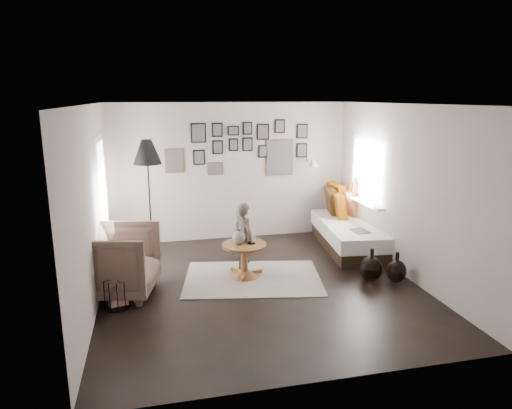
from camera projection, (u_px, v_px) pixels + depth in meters
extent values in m
plane|color=black|center=(260.00, 285.00, 6.70)|extent=(4.80, 4.80, 0.00)
plane|color=#B0A39A|center=(231.00, 172.00, 8.67)|extent=(4.50, 0.00, 4.50)
plane|color=#B0A39A|center=(323.00, 255.00, 4.12)|extent=(4.50, 0.00, 4.50)
plane|color=#B0A39A|center=(92.00, 207.00, 5.91)|extent=(0.00, 4.80, 4.80)
plane|color=#B0A39A|center=(405.00, 192.00, 6.89)|extent=(0.00, 4.80, 4.80)
plane|color=white|center=(261.00, 104.00, 6.10)|extent=(4.80, 4.80, 0.00)
plane|color=white|center=(103.00, 205.00, 7.10)|extent=(0.00, 2.14, 2.14)
plane|color=white|center=(103.00, 205.00, 7.10)|extent=(0.00, 1.88, 1.88)
plane|color=white|center=(103.00, 205.00, 7.10)|extent=(0.00, 1.93, 1.93)
plane|color=white|center=(368.00, 170.00, 7.99)|extent=(0.00, 1.30, 1.30)
plane|color=white|center=(368.00, 170.00, 7.99)|extent=(0.00, 1.14, 1.14)
cube|color=white|center=(363.00, 201.00, 8.11)|extent=(0.15, 1.32, 0.04)
cylinder|color=#8C4C14|center=(355.00, 189.00, 8.40)|extent=(0.10, 0.10, 0.28)
cylinder|color=#8C4C14|center=(351.00, 189.00, 8.57)|extent=(0.08, 0.08, 0.22)
cube|color=brown|center=(175.00, 161.00, 8.37)|extent=(0.35, 0.03, 0.45)
cube|color=black|center=(175.00, 161.00, 8.35)|extent=(0.30, 0.01, 0.40)
cube|color=black|center=(198.00, 133.00, 8.36)|extent=(0.28, 0.03, 0.36)
cube|color=black|center=(198.00, 133.00, 8.34)|extent=(0.23, 0.01, 0.31)
cube|color=black|center=(199.00, 157.00, 8.46)|extent=(0.22, 0.03, 0.28)
cube|color=black|center=(199.00, 157.00, 8.44)|extent=(0.17, 0.01, 0.23)
cube|color=black|center=(217.00, 130.00, 8.42)|extent=(0.20, 0.03, 0.26)
cube|color=black|center=(217.00, 130.00, 8.40)|extent=(0.15, 0.01, 0.21)
cube|color=black|center=(218.00, 147.00, 8.49)|extent=(0.20, 0.03, 0.26)
cube|color=black|center=(218.00, 147.00, 8.48)|extent=(0.15, 0.01, 0.21)
cube|color=black|center=(233.00, 131.00, 8.49)|extent=(0.22, 0.03, 0.18)
cube|color=black|center=(233.00, 131.00, 8.47)|extent=(0.17, 0.01, 0.13)
cube|color=black|center=(233.00, 145.00, 8.55)|extent=(0.18, 0.03, 0.24)
cube|color=black|center=(234.00, 145.00, 8.53)|extent=(0.13, 0.01, 0.19)
cube|color=black|center=(247.00, 128.00, 8.54)|extent=(0.18, 0.03, 0.24)
cube|color=black|center=(248.00, 128.00, 8.52)|extent=(0.13, 0.01, 0.19)
cube|color=black|center=(247.00, 144.00, 8.61)|extent=(0.20, 0.03, 0.26)
cube|color=black|center=(248.00, 144.00, 8.59)|extent=(0.15, 0.01, 0.21)
cube|color=black|center=(263.00, 132.00, 8.62)|extent=(0.24, 0.03, 0.30)
cube|color=black|center=(263.00, 132.00, 8.61)|extent=(0.19, 0.01, 0.25)
cube|color=black|center=(263.00, 151.00, 8.71)|extent=(0.18, 0.03, 0.24)
cube|color=black|center=(263.00, 151.00, 8.69)|extent=(0.13, 0.01, 0.19)
cube|color=brown|center=(279.00, 158.00, 8.81)|extent=(0.55, 0.03, 0.70)
cube|color=black|center=(280.00, 158.00, 8.79)|extent=(0.50, 0.01, 0.65)
cube|color=black|center=(280.00, 126.00, 8.67)|extent=(0.20, 0.03, 0.26)
cube|color=black|center=(280.00, 126.00, 8.65)|extent=(0.15, 0.01, 0.21)
cube|color=black|center=(302.00, 131.00, 8.79)|extent=(0.22, 0.03, 0.28)
cube|color=black|center=(302.00, 131.00, 8.78)|extent=(0.17, 0.01, 0.23)
cube|color=black|center=(302.00, 150.00, 8.88)|extent=(0.22, 0.03, 0.28)
cube|color=black|center=(302.00, 150.00, 8.86)|extent=(0.17, 0.01, 0.23)
cube|color=brown|center=(215.00, 169.00, 8.58)|extent=(0.30, 0.03, 0.24)
cube|color=black|center=(216.00, 169.00, 8.56)|extent=(0.25, 0.01, 0.19)
cube|color=white|center=(309.00, 159.00, 8.94)|extent=(0.06, 0.04, 0.10)
cylinder|color=white|center=(311.00, 159.00, 8.82)|extent=(0.02, 0.24, 0.02)
cone|color=white|center=(313.00, 163.00, 8.71)|extent=(0.18, 0.18, 0.14)
cube|color=silver|center=(253.00, 278.00, 6.94)|extent=(2.27, 1.78, 0.01)
cone|color=brown|center=(245.00, 274.00, 7.00)|extent=(0.50, 0.50, 0.10)
cylinder|color=brown|center=(245.00, 260.00, 6.95)|extent=(0.11, 0.11, 0.38)
cylinder|color=brown|center=(244.00, 245.00, 6.89)|extent=(0.67, 0.67, 0.04)
ellipsoid|color=black|center=(239.00, 237.00, 6.87)|extent=(0.19, 0.19, 0.21)
cylinder|color=black|center=(239.00, 229.00, 6.84)|extent=(0.06, 0.06, 0.04)
cylinder|color=black|center=(252.00, 243.00, 6.91)|extent=(0.12, 0.12, 0.02)
cube|color=black|center=(348.00, 242.00, 8.31)|extent=(1.08, 2.11, 0.23)
cube|color=white|center=(349.00, 230.00, 8.26)|extent=(1.15, 2.18, 0.26)
cube|color=#9B4B08|center=(333.00, 198.00, 8.96)|extent=(0.26, 0.60, 0.59)
cube|color=#372311|center=(328.00, 202.00, 8.83)|extent=(0.35, 0.57, 0.53)
cube|color=maroon|center=(345.00, 203.00, 8.73)|extent=(0.33, 0.55, 0.51)
cube|color=#9B4B08|center=(337.00, 206.00, 8.55)|extent=(0.31, 0.52, 0.49)
cube|color=black|center=(360.00, 231.00, 7.69)|extent=(0.25, 0.33, 0.02)
imported|color=brown|center=(117.00, 261.00, 6.31)|extent=(1.26, 1.23, 0.96)
cube|color=silver|center=(118.00, 260.00, 6.35)|extent=(0.53, 0.54, 0.20)
cylinder|color=black|center=(153.00, 255.00, 7.91)|extent=(0.31, 0.31, 0.03)
cylinder|color=black|center=(150.00, 206.00, 7.71)|extent=(0.03, 0.03, 1.79)
cone|color=black|center=(147.00, 152.00, 7.50)|extent=(0.47, 0.47, 0.40)
cube|color=black|center=(117.00, 294.00, 5.95)|extent=(0.22, 0.22, 0.30)
cube|color=silver|center=(119.00, 295.00, 5.94)|extent=(0.23, 0.13, 0.30)
ellipsoid|color=black|center=(371.00, 269.00, 6.80)|extent=(0.34, 0.34, 0.39)
cylinder|color=black|center=(372.00, 253.00, 6.75)|extent=(0.06, 0.06, 0.12)
ellipsoid|color=black|center=(396.00, 271.00, 6.77)|extent=(0.30, 0.30, 0.34)
cylinder|color=black|center=(397.00, 256.00, 6.72)|extent=(0.06, 0.06, 0.12)
imported|color=brown|center=(244.00, 238.00, 7.06)|extent=(0.42, 0.48, 1.12)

